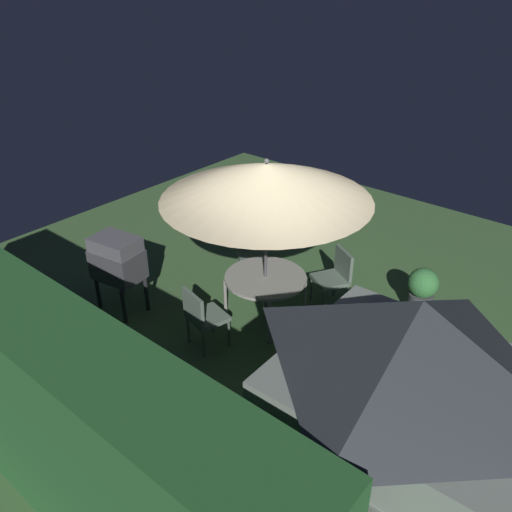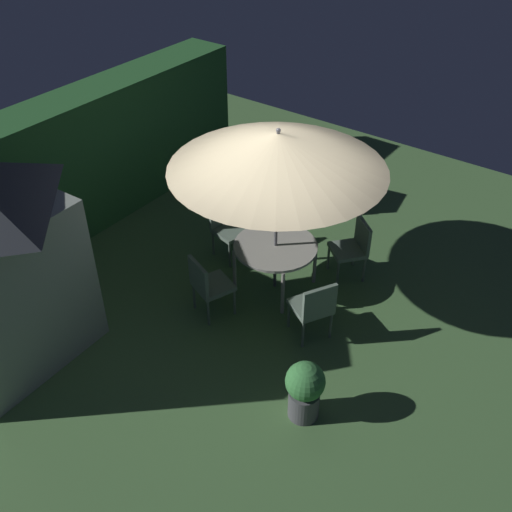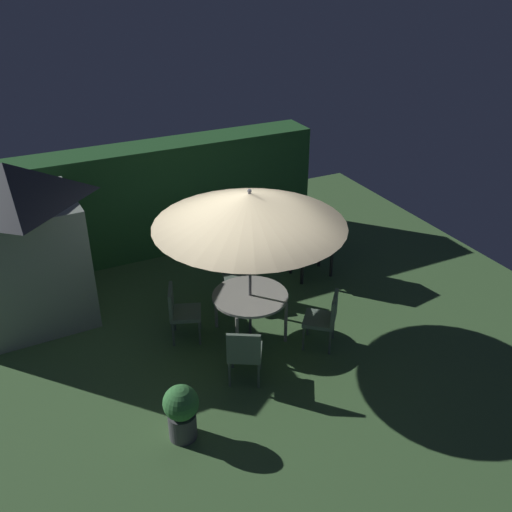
{
  "view_description": "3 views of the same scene",
  "coord_description": "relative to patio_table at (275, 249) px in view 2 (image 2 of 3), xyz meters",
  "views": [
    {
      "loc": [
        -3.79,
        5.01,
        4.64
      ],
      "look_at": [
        0.15,
        0.34,
        1.21
      ],
      "focal_mm": 37.29,
      "sensor_mm": 36.0,
      "label": 1
    },
    {
      "loc": [
        -5.26,
        -3.64,
        5.5
      ],
      "look_at": [
        -0.26,
        0.03,
        0.84
      ],
      "focal_mm": 41.75,
      "sensor_mm": 36.0,
      "label": 2
    },
    {
      "loc": [
        -2.92,
        -6.58,
        5.41
      ],
      "look_at": [
        0.47,
        0.35,
        1.19
      ],
      "focal_mm": 40.11,
      "sensor_mm": 36.0,
      "label": 3
    }
  ],
  "objects": [
    {
      "name": "chair_near_shed",
      "position": [
        -0.55,
        -0.98,
        -0.14
      ],
      "size": [
        0.63,
        0.63,
        0.9
      ],
      "color": "slate",
      "rests_on": "ground"
    },
    {
      "name": "ground_plane",
      "position": [
        -0.22,
        -0.04,
        -0.66
      ],
      "size": [
        11.0,
        11.0,
        0.0
      ],
      "primitive_type": "plane",
      "color": "#47703D"
    },
    {
      "name": "chair_toward_house",
      "position": [
        -1.0,
        0.39,
        -0.14
      ],
      "size": [
        0.6,
        0.6,
        0.9
      ],
      "color": "slate",
      "rests_on": "ground"
    },
    {
      "name": "patio_umbrella",
      "position": [
        0.0,
        -0.0,
        1.49
      ],
      "size": [
        2.79,
        2.79,
        2.45
      ],
      "color": "#4C4C51",
      "rests_on": "ground"
    },
    {
      "name": "chair_toward_hedge",
      "position": [
        0.24,
        1.03,
        -0.14
      ],
      "size": [
        0.55,
        0.56,
        0.9
      ],
      "color": "slate",
      "rests_on": "ground"
    },
    {
      "name": "patio_table",
      "position": [
        0.0,
        0.0,
        0.0
      ],
      "size": [
        1.16,
        1.16,
        0.73
      ],
      "color": "#B2ADA3",
      "rests_on": "ground"
    },
    {
      "name": "bbq_grill",
      "position": [
        1.8,
        1.17,
        0.18
      ],
      "size": [
        0.77,
        0.61,
        1.2
      ],
      "color": "#47474C",
      "rests_on": "ground"
    },
    {
      "name": "hedge_backdrop",
      "position": [
        -0.22,
        3.46,
        0.41
      ],
      "size": [
        6.07,
        0.79,
        2.14
      ],
      "color": "#28602D",
      "rests_on": "ground"
    },
    {
      "name": "potted_plant_by_shed",
      "position": [
        -1.67,
        -1.56,
        -0.24
      ],
      "size": [
        0.44,
        0.44,
        0.77
      ],
      "color": "#4C4C51",
      "rests_on": "ground"
    },
    {
      "name": "chair_far_side",
      "position": [
        0.89,
        -0.75,
        -0.14
      ],
      "size": [
        0.65,
        0.65,
        0.9
      ],
      "color": "slate",
      "rests_on": "ground"
    }
  ]
}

